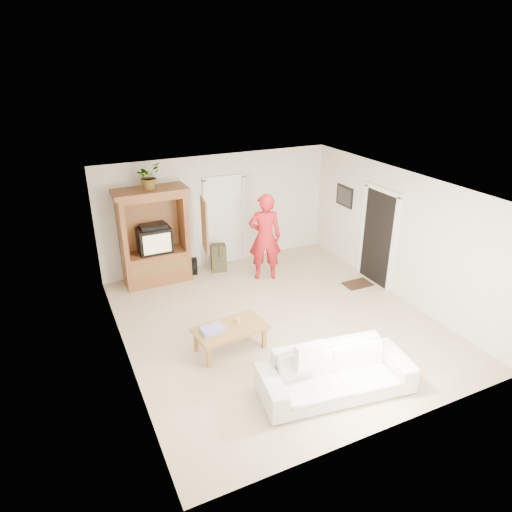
{
  "coord_description": "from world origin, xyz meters",
  "views": [
    {
      "loc": [
        -3.51,
        -6.47,
        4.63
      ],
      "look_at": [
        -0.16,
        0.6,
        1.15
      ],
      "focal_mm": 32.0,
      "sensor_mm": 36.0,
      "label": 1
    }
  ],
  "objects": [
    {
      "name": "floor",
      "position": [
        0.0,
        0.0,
        0.0
      ],
      "size": [
        6.0,
        6.0,
        0.0
      ],
      "primitive_type": "plane",
      "color": "tan",
      "rests_on": "ground"
    },
    {
      "name": "ceiling",
      "position": [
        0.0,
        0.0,
        2.6
      ],
      "size": [
        6.0,
        6.0,
        0.0
      ],
      "primitive_type": "plane",
      "rotation": [
        3.14,
        0.0,
        0.0
      ],
      "color": "white",
      "rests_on": "floor"
    },
    {
      "name": "wall_back",
      "position": [
        0.0,
        3.0,
        1.3
      ],
      "size": [
        5.5,
        0.0,
        5.5
      ],
      "primitive_type": "plane",
      "rotation": [
        1.57,
        0.0,
        0.0
      ],
      "color": "silver",
      "rests_on": "floor"
    },
    {
      "name": "wall_front",
      "position": [
        0.0,
        -3.0,
        1.3
      ],
      "size": [
        5.5,
        0.0,
        5.5
      ],
      "primitive_type": "plane",
      "rotation": [
        -1.57,
        0.0,
        0.0
      ],
      "color": "silver",
      "rests_on": "floor"
    },
    {
      "name": "wall_left",
      "position": [
        -2.75,
        0.0,
        1.3
      ],
      "size": [
        0.0,
        6.0,
        6.0
      ],
      "primitive_type": "plane",
      "rotation": [
        1.57,
        0.0,
        1.57
      ],
      "color": "silver",
      "rests_on": "floor"
    },
    {
      "name": "wall_right",
      "position": [
        2.75,
        0.0,
        1.3
      ],
      "size": [
        0.0,
        6.0,
        6.0
      ],
      "primitive_type": "plane",
      "rotation": [
        1.57,
        0.0,
        -1.57
      ],
      "color": "silver",
      "rests_on": "floor"
    },
    {
      "name": "armoire",
      "position": [
        -1.58,
        2.66,
        0.91
      ],
      "size": [
        1.82,
        1.14,
        2.1
      ],
      "color": "brown",
      "rests_on": "floor"
    },
    {
      "name": "door_back",
      "position": [
        0.15,
        2.97,
        1.02
      ],
      "size": [
        0.85,
        0.05,
        2.04
      ],
      "primitive_type": "cube",
      "color": "white",
      "rests_on": "floor"
    },
    {
      "name": "doorway_right",
      "position": [
        2.73,
        0.6,
        1.02
      ],
      "size": [
        0.05,
        0.9,
        2.04
      ],
      "primitive_type": "cube",
      "color": "black",
      "rests_on": "floor"
    },
    {
      "name": "framed_picture",
      "position": [
        2.73,
        1.9,
        1.6
      ],
      "size": [
        0.03,
        0.6,
        0.48
      ],
      "primitive_type": "cube",
      "color": "black",
      "rests_on": "wall_right"
    },
    {
      "name": "doormat",
      "position": [
        2.3,
        0.6,
        0.01
      ],
      "size": [
        0.6,
        0.4,
        0.02
      ],
      "primitive_type": "cube",
      "color": "#382316",
      "rests_on": "floor"
    },
    {
      "name": "plant",
      "position": [
        -1.6,
        2.63,
        2.37
      ],
      "size": [
        0.64,
        0.63,
        0.54
      ],
      "primitive_type": "imported",
      "rotation": [
        0.0,
        0.0,
        0.7
      ],
      "color": "#4C7238",
      "rests_on": "armoire"
    },
    {
      "name": "man",
      "position": [
        0.61,
        1.78,
        0.98
      ],
      "size": [
        0.83,
        0.69,
        1.96
      ],
      "primitive_type": "imported",
      "rotation": [
        0.0,
        0.0,
        2.78
      ],
      "color": "#B1171E",
      "rests_on": "floor"
    },
    {
      "name": "sofa",
      "position": [
        -0.13,
        -2.06,
        0.33
      ],
      "size": [
        2.37,
        1.2,
        0.66
      ],
      "primitive_type": "imported",
      "rotation": [
        0.0,
        0.0,
        -0.15
      ],
      "color": "silver",
      "rests_on": "floor"
    },
    {
      "name": "coffee_table",
      "position": [
        -1.13,
        -0.42,
        0.39
      ],
      "size": [
        1.25,
        0.77,
        0.45
      ],
      "rotation": [
        0.0,
        0.0,
        0.1
      ],
      "color": "olive",
      "rests_on": "floor"
    },
    {
      "name": "towel",
      "position": [
        -1.43,
        -0.42,
        0.49
      ],
      "size": [
        0.4,
        0.31,
        0.08
      ],
      "primitive_type": "cube",
      "rotation": [
        0.0,
        0.0,
        0.07
      ],
      "color": "#CE4494",
      "rests_on": "coffee_table"
    },
    {
      "name": "candle",
      "position": [
        -0.97,
        -0.37,
        0.5
      ],
      "size": [
        0.08,
        0.08,
        0.1
      ],
      "primitive_type": "cylinder",
      "color": "tan",
      "rests_on": "coffee_table"
    },
    {
      "name": "backpack_black",
      "position": [
        -0.84,
        2.64,
        0.19
      ],
      "size": [
        0.33,
        0.24,
        0.37
      ],
      "primitive_type": null,
      "rotation": [
        0.0,
        0.0,
        -0.23
      ],
      "color": "black",
      "rests_on": "floor"
    },
    {
      "name": "backpack_olive",
      "position": [
        -0.19,
        2.57,
        0.32
      ],
      "size": [
        0.38,
        0.31,
        0.64
      ],
      "primitive_type": null,
      "rotation": [
        0.0,
        0.0,
        -0.2
      ],
      "color": "#47442B",
      "rests_on": "floor"
    }
  ]
}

